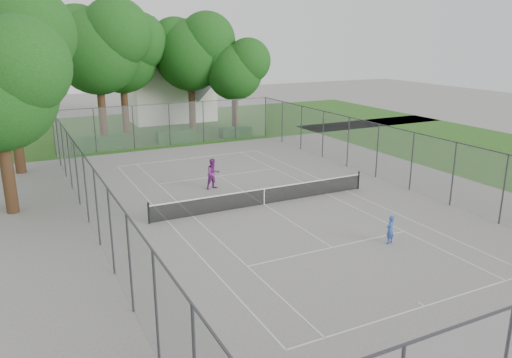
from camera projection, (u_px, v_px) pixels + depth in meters
name	position (u px, v px, depth m)	size (l,w,h in m)	color
ground	(264.00, 205.00, 27.28)	(120.00, 120.00, 0.00)	slate
grass_far	(143.00, 128.00, 49.59)	(60.00, 20.00, 0.00)	#234E16
court_markings	(264.00, 204.00, 27.28)	(11.03, 23.83, 0.01)	silver
tennis_net	(264.00, 196.00, 27.14)	(12.87, 0.10, 1.10)	black
perimeter_fence	(264.00, 173.00, 26.78)	(18.08, 34.08, 3.52)	#38383D
tree_far_left	(98.00, 44.00, 41.40)	(8.31, 7.59, 11.94)	#382214
tree_far_midleft	(122.00, 50.00, 45.39)	(7.64, 6.97, 10.98)	#382214
tree_far_midright	(191.00, 49.00, 47.07)	(7.71, 7.04, 11.08)	#382214
tree_far_right	(235.00, 67.00, 46.70)	(6.05, 5.52, 8.70)	#382214
tree_side_back	(6.00, 47.00, 31.28)	(8.28, 7.56, 11.90)	#382214
hedge_left	(97.00, 143.00, 40.40)	(3.97, 1.19, 0.99)	#164616
hedge_mid	(176.00, 136.00, 42.83)	(3.32, 0.95, 1.04)	#164616
hedge_right	(236.00, 132.00, 45.18)	(2.85, 1.05, 0.86)	#164616
house	(168.00, 80.00, 53.19)	(8.53, 6.61, 10.62)	silver
girl_player	(390.00, 230.00, 22.07)	(0.47, 0.31, 1.30)	#2B4DA3
woman_player	(213.00, 174.00, 29.85)	(0.90, 0.70, 1.86)	#7A297C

